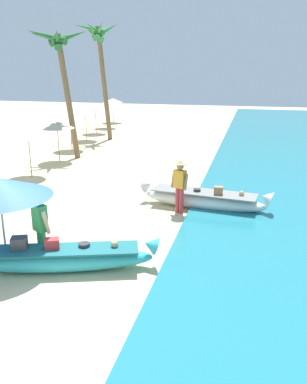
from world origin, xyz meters
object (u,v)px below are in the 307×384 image
object	(u,v)px
person_tourist_customer	(40,225)
palm_tree_leaning_seaward	(60,54)
person_vendor_hatted	(180,182)
boat_cyan_foreground	(60,258)
boat_white_midground	(204,199)
palm_tree_tall_inland	(99,44)

from	to	relation	value
person_tourist_customer	palm_tree_leaning_seaward	distance (m)	12.22
person_vendor_hatted	palm_tree_leaning_seaward	size ratio (longest dim) A/B	0.28
person_vendor_hatted	palm_tree_leaning_seaward	xyz separation A→B (m)	(-6.99, 6.59, 3.96)
boat_cyan_foreground	person_vendor_hatted	distance (m)	4.80
boat_white_midground	palm_tree_tall_inland	bearing A→B (deg)	124.15
boat_cyan_foreground	palm_tree_tall_inland	distance (m)	18.03
boat_cyan_foreground	palm_tree_leaning_seaward	xyz separation A→B (m)	(-5.07, 10.94, 4.65)
person_vendor_hatted	palm_tree_tall_inland	distance (m)	14.76
boat_cyan_foreground	boat_white_midground	world-z (taller)	boat_white_midground
boat_white_midground	person_vendor_hatted	size ratio (longest dim) A/B	2.55
boat_white_midground	person_vendor_hatted	distance (m)	1.11
boat_cyan_foreground	palm_tree_tall_inland	bearing A→B (deg)	107.58
palm_tree_tall_inland	person_tourist_customer	bearing A→B (deg)	-74.00
boat_white_midground	palm_tree_leaning_seaward	size ratio (longest dim) A/B	0.71
boat_cyan_foreground	person_vendor_hatted	world-z (taller)	person_vendor_hatted
palm_tree_tall_inland	boat_white_midground	bearing A→B (deg)	-55.85
boat_white_midground	person_vendor_hatted	bearing A→B (deg)	-140.42
person_vendor_hatted	boat_white_midground	bearing A→B (deg)	39.58
boat_cyan_foreground	palm_tree_leaning_seaward	world-z (taller)	palm_tree_leaning_seaward
palm_tree_tall_inland	palm_tree_leaning_seaward	size ratio (longest dim) A/B	1.13
boat_cyan_foreground	person_vendor_hatted	bearing A→B (deg)	66.20
person_vendor_hatted	boat_cyan_foreground	bearing A→B (deg)	-113.80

